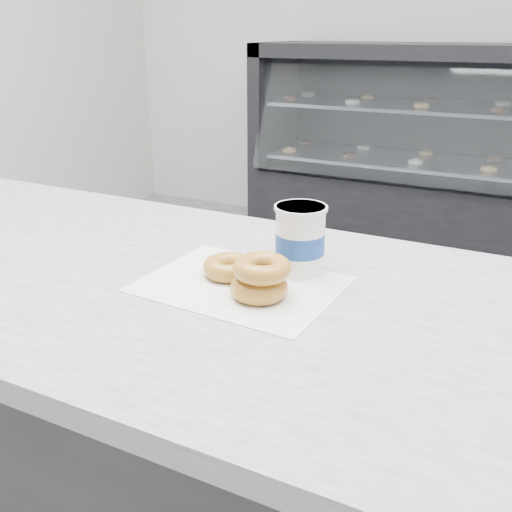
# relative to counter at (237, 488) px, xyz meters

# --- Properties ---
(ground) EXTENTS (5.00, 5.00, 0.00)m
(ground) POSITION_rel_counter_xyz_m (0.00, 0.60, -0.45)
(ground) COLOR gray
(ground) RESTS_ON ground
(counter) EXTENTS (3.06, 0.76, 0.90)m
(counter) POSITION_rel_counter_xyz_m (0.00, 0.00, 0.00)
(counter) COLOR #333335
(counter) RESTS_ON ground
(display_case) EXTENTS (2.40, 0.74, 1.25)m
(display_case) POSITION_rel_counter_xyz_m (0.00, 2.72, 0.04)
(display_case) COLOR black
(display_case) RESTS_ON ground
(wax_paper) EXTENTS (0.35, 0.28, 0.00)m
(wax_paper) POSITION_rel_counter_xyz_m (0.00, 0.02, 0.45)
(wax_paper) COLOR white
(wax_paper) RESTS_ON counter
(donut_single) EXTENTS (0.12, 0.12, 0.03)m
(donut_single) POSITION_rel_counter_xyz_m (-0.03, 0.04, 0.47)
(donut_single) COLOR #BA8433
(donut_single) RESTS_ON wax_paper
(donut_stack) EXTENTS (0.11, 0.11, 0.07)m
(donut_stack) POSITION_rel_counter_xyz_m (0.06, -0.01, 0.48)
(donut_stack) COLOR #BA8433
(donut_stack) RESTS_ON wax_paper
(coffee_cup) EXTENTS (0.10, 0.10, 0.13)m
(coffee_cup) POSITION_rel_counter_xyz_m (0.07, 0.12, 0.51)
(coffee_cup) COLOR white
(coffee_cup) RESTS_ON counter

